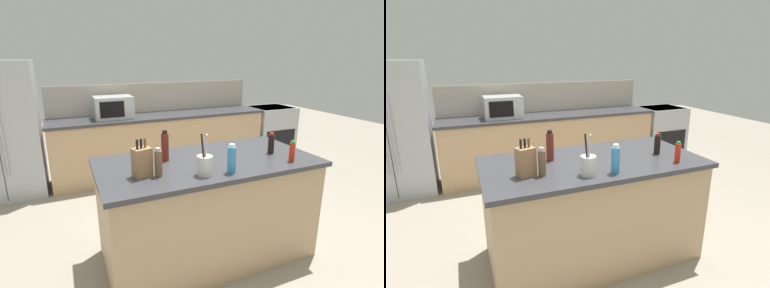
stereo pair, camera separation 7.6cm
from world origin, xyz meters
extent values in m
plane|color=gray|center=(0.00, 0.00, 0.00)|extent=(14.00, 14.00, 0.00)
cube|color=tan|center=(0.30, 2.20, 0.45)|extent=(3.31, 0.62, 0.90)
cube|color=#38383D|center=(0.30, 2.20, 0.92)|extent=(3.35, 0.66, 0.04)
cube|color=#B2A899|center=(0.30, 2.52, 1.17)|extent=(3.31, 0.03, 0.46)
cube|color=tan|center=(0.00, 0.00, 0.45)|extent=(1.84, 0.88, 0.90)
cube|color=#38383D|center=(0.00, 0.00, 0.92)|extent=(1.90, 0.94, 0.04)
cube|color=#ADB2B7|center=(-1.87, 2.25, 0.88)|extent=(0.91, 0.72, 1.76)
cube|color=#2D2D2D|center=(-1.87, 1.89, 0.88)|extent=(0.01, 0.00, 1.67)
cylinder|color=#ADB2B7|center=(-1.81, 1.87, 0.88)|extent=(0.02, 0.02, 0.97)
cube|color=#ADB2B7|center=(2.39, 2.20, 0.46)|extent=(0.76, 0.64, 0.92)
cube|color=black|center=(2.39, 1.88, 0.35)|extent=(0.61, 0.01, 0.41)
cube|color=black|center=(2.39, 2.20, 0.91)|extent=(0.68, 0.58, 0.02)
cube|color=#ADB2B7|center=(-0.43, 2.20, 1.10)|extent=(0.54, 0.38, 0.32)
cube|color=black|center=(-0.48, 2.01, 1.10)|extent=(0.33, 0.01, 0.22)
cube|color=#936B47|center=(-0.62, -0.13, 1.05)|extent=(0.15, 0.13, 0.22)
cylinder|color=black|center=(-0.65, -0.14, 1.20)|extent=(0.02, 0.02, 0.07)
cylinder|color=black|center=(-0.62, -0.13, 1.20)|extent=(0.02, 0.02, 0.07)
cylinder|color=brown|center=(-0.59, -0.13, 1.20)|extent=(0.02, 0.02, 0.07)
cylinder|color=beige|center=(-0.18, -0.29, 1.02)|extent=(0.12, 0.12, 0.15)
cylinder|color=olive|center=(-0.16, -0.28, 1.17)|extent=(0.01, 0.05, 0.18)
cylinder|color=black|center=(-0.20, -0.29, 1.17)|extent=(0.01, 0.05, 0.18)
cylinder|color=#B2B2B7|center=(-0.18, -0.31, 1.17)|extent=(0.01, 0.03, 0.18)
cylinder|color=maroon|center=(-0.35, 0.13, 1.06)|extent=(0.07, 0.07, 0.24)
cylinder|color=black|center=(-0.35, 0.13, 1.19)|extent=(0.04, 0.04, 0.03)
cylinder|color=red|center=(0.64, -0.32, 1.02)|extent=(0.05, 0.05, 0.16)
cylinder|color=green|center=(0.64, -0.32, 1.11)|extent=(0.03, 0.03, 0.02)
cylinder|color=black|center=(0.62, -0.06, 1.03)|extent=(0.06, 0.06, 0.17)
cylinder|color=#B22319|center=(0.62, -0.06, 1.12)|extent=(0.04, 0.04, 0.02)
cylinder|color=brown|center=(-0.50, -0.18, 1.04)|extent=(0.06, 0.06, 0.20)
cylinder|color=#B2B2B7|center=(-0.50, -0.18, 1.15)|extent=(0.04, 0.04, 0.02)
cylinder|color=#3384BC|center=(0.03, -0.34, 1.04)|extent=(0.07, 0.07, 0.21)
cylinder|color=white|center=(0.03, -0.34, 1.16)|extent=(0.04, 0.04, 0.02)
camera|label=1|loc=(-1.11, -2.19, 1.80)|focal=28.00mm
camera|label=2|loc=(-1.04, -2.22, 1.80)|focal=28.00mm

